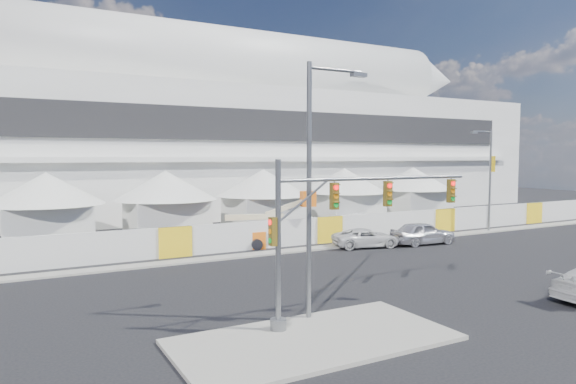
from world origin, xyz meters
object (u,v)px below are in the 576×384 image
streetlight_median (315,172)px  streetlight_curb (489,173)px  sedan_silver (423,233)px  boom_lift (246,233)px  lot_car_c (140,239)px  lot_car_b (505,213)px  lot_car_a (364,220)px  pickup_curb (366,238)px  traffic_mast (329,229)px

streetlight_median → streetlight_curb: bearing=27.4°
sedan_silver → boom_lift: size_ratio=0.62×
lot_car_c → streetlight_median: streetlight_median is taller
lot_car_b → streetlight_curb: size_ratio=0.54×
lot_car_a → streetlight_median: bearing=162.4°
pickup_curb → streetlight_curb: (13.90, 1.06, 4.48)m
lot_car_b → traffic_mast: 38.50m
lot_car_a → lot_car_b: size_ratio=0.81×
lot_car_b → streetlight_curb: streetlight_curb is taller
traffic_mast → lot_car_b: bearing=29.0°
lot_car_a → lot_car_c: lot_car_c is taller
sedan_silver → lot_car_b: sedan_silver is taller
lot_car_a → traffic_mast: (-17.97, -21.60, 3.12)m
streetlight_curb → pickup_curb: bearing=-175.6°
sedan_silver → streetlight_median: (-16.40, -11.29, 5.10)m
lot_car_c → traffic_mast: size_ratio=0.54×
traffic_mast → streetlight_median: 2.33m
pickup_curb → sedan_silver: bearing=-89.9°
traffic_mast → streetlight_curb: 29.32m
pickup_curb → boom_lift: boom_lift is taller
streetlight_median → boom_lift: 17.61m
streetlight_median → streetlight_curb: streetlight_median is taller
lot_car_a → traffic_mast: bearing=163.8°
streetlight_curb → boom_lift: bearing=172.1°
lot_car_b → lot_car_a: bearing=86.3°
sedan_silver → traffic_mast: 20.39m
lot_car_c → traffic_mast: (2.91, -19.91, 3.02)m
lot_car_c → traffic_mast: 20.35m
lot_car_b → lot_car_c: (-36.48, 1.30, -0.07)m
boom_lift → lot_car_a: bearing=32.2°
lot_car_a → lot_car_b: 15.89m
pickup_curb → traffic_mast: 17.85m
lot_car_c → pickup_curb: bearing=-127.0°
lot_car_c → streetlight_curb: streetlight_curb is taller
lot_car_b → streetlight_curb: 10.08m
pickup_curb → streetlight_median: (-11.95, -12.33, 5.28)m
pickup_curb → lot_car_a: bearing=-22.9°
lot_car_a → lot_car_b: lot_car_b is taller
traffic_mast → lot_car_c: bearing=98.3°
traffic_mast → streetlight_median: bearing=105.3°
lot_car_b → streetlight_curb: bearing=126.5°
sedan_silver → traffic_mast: traffic_mast is taller
lot_car_c → streetlight_curb: bearing=-113.4°
lot_car_a → lot_car_c: bearing=118.1°
pickup_curb → lot_car_b: size_ratio=1.02×
boom_lift → streetlight_median: bearing=-89.8°
pickup_curb → lot_car_c: bearing=78.3°
streetlight_curb → lot_car_c: bearing=168.6°
streetlight_median → lot_car_c: bearing=98.0°
boom_lift → pickup_curb: bearing=-13.1°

